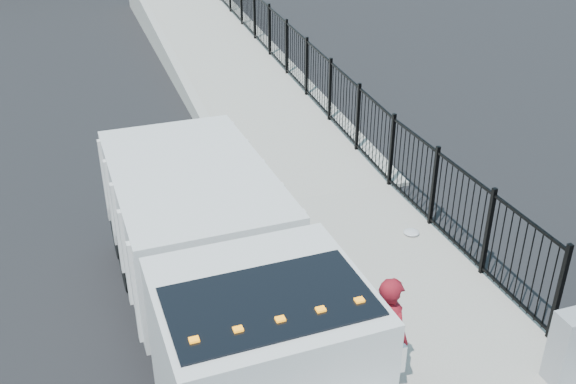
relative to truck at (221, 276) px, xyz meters
name	(u,v)px	position (x,y,z in m)	size (l,w,h in m)	color
ground	(311,314)	(1.71, 0.53, -1.58)	(120.00, 120.00, 0.00)	black
sidewalk	(464,361)	(3.63, -1.47, -1.52)	(3.55, 12.00, 0.12)	#9E998E
ramp	(221,62)	(3.83, 16.53, -1.58)	(3.95, 24.00, 1.70)	#9E998E
iron_fence	(287,65)	(5.26, 12.53, -0.68)	(0.10, 28.00, 1.80)	black
truck	(221,276)	(0.00, 0.00, 0.00)	(2.95, 8.29, 2.81)	black
worker	(388,334)	(2.14, -1.55, -0.48)	(0.72, 0.47, 1.97)	maroon
utility_cabinet	(570,348)	(4.81, -2.35, -0.84)	(0.55, 0.40, 1.25)	gray
debris	(411,232)	(4.65, 2.25, -1.42)	(0.34, 0.34, 0.09)	silver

